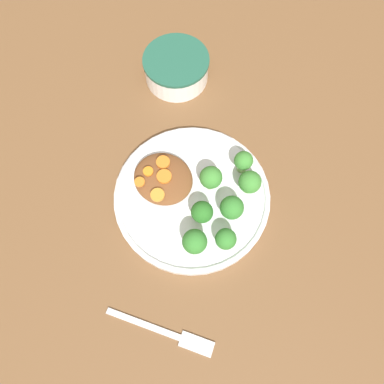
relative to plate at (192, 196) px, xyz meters
The scene contains 17 objects.
ground_plane 0.01m from the plate, ahead, with size 4.00×4.00×0.00m, color brown.
plate is the anchor object (origin of this frame).
dip_bowl 0.27m from the plate, 41.43° to the left, with size 0.13×0.13×0.05m.
stew_mound 0.06m from the plate, 97.13° to the left, with size 0.10×0.11×0.02m, color brown.
broccoli_floret_0 0.08m from the plate, 82.80° to the right, with size 0.04×0.04×0.05m.
broccoli_floret_1 0.06m from the plate, 123.83° to the right, with size 0.04×0.04×0.05m.
broccoli_floret_2 0.11m from the plate, 112.97° to the right, with size 0.04×0.04×0.05m.
broccoli_floret_3 0.11m from the plate, 25.59° to the right, with size 0.03×0.03×0.05m.
broccoli_floret_4 0.11m from the plate, 48.94° to the right, with size 0.04×0.04×0.05m.
broccoli_floret_5 0.10m from the plate, 142.56° to the right, with size 0.04×0.04×0.06m.
broccoli_floret_6 0.05m from the plate, 24.53° to the right, with size 0.04×0.04×0.05m.
carrot_slice_0 0.08m from the plate, 79.34° to the left, with size 0.02×0.02×0.01m, color orange.
carrot_slice_1 0.10m from the plate, 115.80° to the left, with size 0.02×0.02×0.00m, color orange.
carrot_slice_2 0.06m from the plate, 98.03° to the left, with size 0.03×0.03×0.01m, color orange.
carrot_slice_3 0.09m from the plate, 100.56° to the left, with size 0.02×0.02×0.00m, color orange.
carrot_slice_4 0.07m from the plate, 134.19° to the left, with size 0.02×0.02×0.00m, color orange.
fork 0.23m from the plate, 153.83° to the right, with size 0.07×0.18×0.01m.
Camera 1 is at (-0.20, -0.14, 0.64)m, focal length 35.00 mm.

